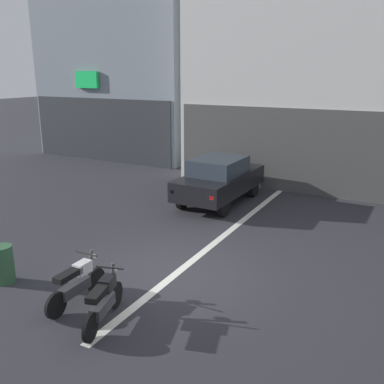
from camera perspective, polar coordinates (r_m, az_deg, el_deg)
name	(u,v)px	position (r m, az deg, el deg)	size (l,w,h in m)	color
ground_plane	(175,275)	(9.92, -2.36, -11.10)	(120.00, 120.00, 0.00)	#2B2B30
lane_centre_line	(262,205)	(15.01, 9.40, -1.76)	(0.20, 18.00, 0.01)	silver
building_mid_block	(332,47)	(21.04, 18.38, 17.98)	(10.21, 9.81, 11.12)	silver
car_black_crossing_near	(220,179)	(14.89, 3.73, 1.81)	(1.84, 4.13, 1.64)	black
motorcycle_white_row_leftmost	(77,283)	(8.91, -15.24, -11.69)	(0.55, 1.67, 0.98)	black
motorcycle_black_row_left_mid	(104,300)	(8.19, -11.79, -14.06)	(0.63, 1.63, 0.98)	black
trash_bin	(4,264)	(10.30, -24.03, -8.88)	(0.44, 0.44, 0.85)	#2D5938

